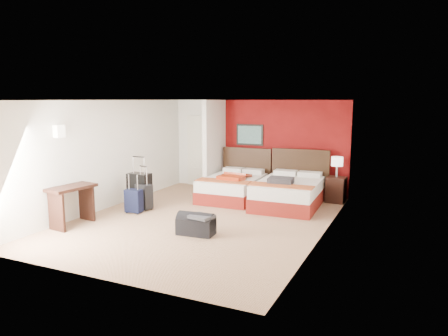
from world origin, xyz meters
The scene contains 17 objects.
ground centered at (0.00, 0.00, 0.00)m, with size 6.50×6.50×0.00m, color tan.
room_walls centered at (-1.40, 1.42, 1.26)m, with size 5.02×6.52×2.50m.
red_accent_panel centered at (0.75, 3.23, 1.25)m, with size 3.50×0.04×2.50m, color maroon.
partition_wall centered at (-1.00, 2.61, 1.25)m, with size 0.12×1.20×2.50m, color silver.
entry_door centered at (-1.75, 3.20, 1.02)m, with size 0.82×0.06×2.05m, color silver.
bed_left centered at (-0.19, 1.98, 0.28)m, with size 1.31×1.87×0.56m, color silver.
bed_right centered at (1.31, 1.85, 0.30)m, with size 1.41×2.02×0.61m, color white.
red_suitcase_open centered at (-0.09, 1.88, 0.62)m, with size 0.62×0.85×0.11m, color #A32B0D.
jacket_bundle centered at (1.21, 1.55, 0.67)m, with size 0.55×0.44×0.13m, color #353439.
nightstand centered at (2.26, 2.77, 0.31)m, with size 0.45×0.45×0.62m, color black.
table_lamp centered at (2.26, 2.77, 0.88)m, with size 0.28×0.28×0.50m, color beige.
suitcase_black centered at (-1.87, 0.35, 0.39)m, with size 0.52×0.32×0.78m, color black.
suitcase_charcoal centered at (-1.63, 0.20, 0.28)m, with size 0.38×0.23×0.56m, color black.
suitcase_navy centered at (-1.66, -0.16, 0.25)m, with size 0.36×0.22×0.51m, color black.
duffel_bag centered at (0.32, -0.92, 0.17)m, with size 0.69×0.37×0.35m, color black.
jacket_draped centered at (0.47, -0.97, 0.38)m, with size 0.41×0.35×0.06m, color #3B3B40.
desk centered at (-2.22, -1.43, 0.40)m, with size 0.48×0.97×0.81m, color black.
Camera 1 is at (3.99, -7.65, 2.52)m, focal length 33.87 mm.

